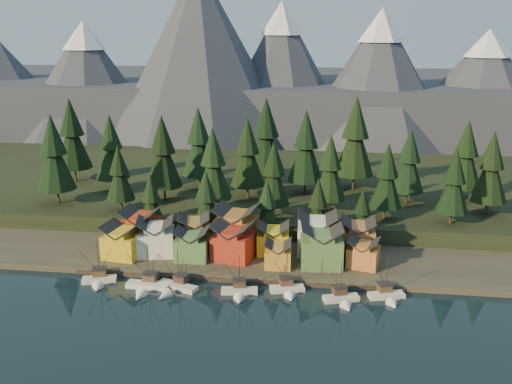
# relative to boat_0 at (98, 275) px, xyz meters

# --- Properties ---
(ground) EXTENTS (500.00, 500.00, 0.00)m
(ground) POSITION_rel_boat_0_xyz_m (32.24, -10.23, -2.23)
(ground) COLOR black
(ground) RESTS_ON ground
(shore_strip) EXTENTS (400.00, 50.00, 1.50)m
(shore_strip) POSITION_rel_boat_0_xyz_m (32.24, 29.77, -1.48)
(shore_strip) COLOR #363227
(shore_strip) RESTS_ON ground
(hillside) EXTENTS (420.00, 100.00, 6.00)m
(hillside) POSITION_rel_boat_0_xyz_m (32.24, 79.77, 0.77)
(hillside) COLOR black
(hillside) RESTS_ON ground
(dock) EXTENTS (80.00, 4.00, 1.00)m
(dock) POSITION_rel_boat_0_xyz_m (32.24, 6.27, -1.73)
(dock) COLOR #3F352D
(dock) RESTS_ON ground
(mountain_ridge) EXTENTS (560.00, 190.00, 90.00)m
(mountain_ridge) POSITION_rel_boat_0_xyz_m (28.04, 203.36, 23.82)
(mountain_ridge) COLOR #49505E
(mountain_ridge) RESTS_ON ground
(boat_0) EXTENTS (8.76, 9.36, 11.00)m
(boat_0) POSITION_rel_boat_0_xyz_m (0.00, 0.00, 0.00)
(boat_0) COLOR beige
(boat_0) RESTS_ON ground
(boat_1) EXTENTS (10.57, 11.42, 11.22)m
(boat_1) POSITION_rel_boat_0_xyz_m (12.31, -1.85, -0.19)
(boat_1) COLOR white
(boat_1) RESTS_ON ground
(boat_2) EXTENTS (10.66, 11.04, 10.66)m
(boat_2) POSITION_rel_boat_0_xyz_m (18.99, -1.33, -0.33)
(boat_2) COLOR beige
(boat_2) RESTS_ON ground
(boat_3) EXTENTS (8.89, 9.48, 10.16)m
(boat_3) POSITION_rel_boat_0_xyz_m (34.38, -1.56, -0.29)
(boat_3) COLOR beige
(boat_3) RESTS_ON ground
(boat_4) EXTENTS (8.64, 9.19, 10.55)m
(boat_4) POSITION_rel_boat_0_xyz_m (45.36, 0.92, -0.13)
(boat_4) COLOR silver
(boat_4) RESTS_ON ground
(boat_5) EXTENTS (8.69, 9.21, 10.38)m
(boat_5) POSITION_rel_boat_0_xyz_m (57.82, -2.30, -0.18)
(boat_5) COLOR beige
(boat_5) RESTS_ON ground
(boat_6) EXTENTS (8.82, 9.34, 10.50)m
(boat_6) POSITION_rel_boat_0_xyz_m (68.02, 0.46, -0.16)
(boat_6) COLOR silver
(boat_6) RESTS_ON ground
(house_front_0) EXTENTS (10.16, 9.74, 9.01)m
(house_front_0) POSITION_rel_boat_0_xyz_m (1.50, 13.18, 4.00)
(house_front_0) COLOR gold
(house_front_0) RESTS_ON shore_strip
(house_front_1) EXTENTS (11.04, 10.75, 9.69)m
(house_front_1) POSITION_rel_boat_0_xyz_m (9.44, 16.19, 4.36)
(house_front_1) COLOR silver
(house_front_1) RESTS_ON shore_strip
(house_front_2) EXTENTS (8.55, 8.62, 8.32)m
(house_front_2) POSITION_rel_boat_0_xyz_m (19.68, 14.61, 3.64)
(house_front_2) COLOR #4C7841
(house_front_2) RESTS_ON shore_strip
(house_front_3) EXTENTS (11.21, 10.86, 9.74)m
(house_front_3) POSITION_rel_boat_0_xyz_m (30.08, 15.69, 4.39)
(house_front_3) COLOR #9E2918
(house_front_3) RESTS_ON shore_strip
(house_front_4) EXTENTS (6.72, 7.22, 6.63)m
(house_front_4) POSITION_rel_boat_0_xyz_m (42.02, 12.27, 2.75)
(house_front_4) COLOR #BD8530
(house_front_4) RESTS_ON shore_strip
(house_front_5) EXTENTS (11.09, 10.27, 10.67)m
(house_front_5) POSITION_rel_boat_0_xyz_m (52.63, 14.05, 4.87)
(house_front_5) COLOR #517B42
(house_front_5) RESTS_ON shore_strip
(house_front_6) EXTENTS (8.81, 8.51, 7.40)m
(house_front_6) POSITION_rel_boat_0_xyz_m (63.08, 14.97, 3.15)
(house_front_6) COLOR #C36F32
(house_front_6) RESTS_ON shore_strip
(house_back_0) EXTENTS (10.12, 9.76, 10.45)m
(house_back_0) POSITION_rel_boat_0_xyz_m (3.64, 21.75, 4.75)
(house_back_0) COLOR #9F3418
(house_back_0) RESTS_ON shore_strip
(house_back_1) EXTENTS (10.05, 10.13, 9.36)m
(house_back_1) POSITION_rel_boat_0_xyz_m (18.42, 21.57, 4.18)
(house_back_1) COLOR olive
(house_back_1) RESTS_ON shore_strip
(house_back_2) EXTENTS (12.06, 11.29, 11.58)m
(house_back_2) POSITION_rel_boat_0_xyz_m (29.48, 23.86, 5.35)
(house_back_2) COLOR #9F6428
(house_back_2) RESTS_ON shore_strip
(house_back_3) EXTENTS (8.70, 7.84, 8.40)m
(house_back_3) POSITION_rel_boat_0_xyz_m (39.96, 20.40, 3.68)
(house_back_3) COLOR gold
(house_back_3) RESTS_ON shore_strip
(house_back_4) EXTENTS (10.62, 10.23, 11.09)m
(house_back_4) POSITION_rel_boat_0_xyz_m (51.38, 22.09, 5.09)
(house_back_4) COLOR white
(house_back_4) RESTS_ON shore_strip
(house_back_5) EXTENTS (8.80, 8.90, 9.78)m
(house_back_5) POSITION_rel_boat_0_xyz_m (61.97, 22.86, 4.40)
(house_back_5) COLOR #A96A3C
(house_back_5) RESTS_ON shore_strip
(tree_hill_0) EXTENTS (12.07, 12.07, 28.13)m
(tree_hill_0) POSITION_rel_boat_0_xyz_m (-29.76, 41.77, 19.14)
(tree_hill_0) COLOR #332319
(tree_hill_0) RESTS_ON hillside
(tree_hill_1) EXTENTS (11.10, 11.10, 25.86)m
(tree_hill_1) POSITION_rel_boat_0_xyz_m (-17.76, 57.77, 17.90)
(tree_hill_1) COLOR #332319
(tree_hill_1) RESTS_ON hillside
(tree_hill_2) EXTENTS (8.64, 8.64, 20.13)m
(tree_hill_2) POSITION_rel_boat_0_xyz_m (-7.76, 37.77, 14.77)
(tree_hill_2) COLOR #332319
(tree_hill_2) RESTS_ON hillside
(tree_hill_3) EXTENTS (11.68, 11.68, 27.21)m
(tree_hill_3) POSITION_rel_boat_0_xyz_m (2.24, 49.77, 18.64)
(tree_hill_3) COLOR #332319
(tree_hill_3) RESTS_ON hillside
(tree_hill_4) EXTENTS (11.97, 11.97, 27.87)m
(tree_hill_4) POSITION_rel_boat_0_xyz_m (10.24, 64.77, 19.01)
(tree_hill_4) COLOR #332319
(tree_hill_4) RESTS_ON hillside
(tree_hill_5) EXTENTS (11.01, 11.01, 25.66)m
(tree_hill_5) POSITION_rel_boat_0_xyz_m (20.24, 39.77, 17.79)
(tree_hill_5) COLOR #332319
(tree_hill_5) RESTS_ON hillside
(tree_hill_6) EXTENTS (11.31, 11.31, 26.35)m
(tree_hill_6) POSITION_rel_boat_0_xyz_m (28.24, 54.77, 18.17)
(tree_hill_6) COLOR #332319
(tree_hill_6) RESTS_ON hillside
(tree_hill_7) EXTENTS (9.58, 9.58, 22.33)m
(tree_hill_7) POSITION_rel_boat_0_xyz_m (38.24, 37.77, 15.97)
(tree_hill_7) COLOR #332319
(tree_hill_7) RESTS_ON hillside
(tree_hill_8) EXTENTS (12.02, 12.02, 27.99)m
(tree_hill_8) POSITION_rel_boat_0_xyz_m (46.24, 61.77, 19.07)
(tree_hill_8) COLOR #332319
(tree_hill_8) RESTS_ON hillside
(tree_hill_9) EXTENTS (10.01, 10.01, 23.33)m
(tree_hill_9) POSITION_rel_boat_0_xyz_m (54.24, 44.77, 16.52)
(tree_hill_9) COLOR #332319
(tree_hill_9) RESTS_ON hillside
(tree_hill_10) EXTENTS (13.60, 13.60, 31.69)m
(tree_hill_10) POSITION_rel_boat_0_xyz_m (62.24, 69.77, 21.10)
(tree_hill_10) COLOR #332319
(tree_hill_10) RESTS_ON hillside
(tree_hill_11) EXTENTS (9.54, 9.54, 22.23)m
(tree_hill_11) POSITION_rel_boat_0_xyz_m (70.24, 39.77, 15.91)
(tree_hill_11) COLOR #332319
(tree_hill_11) RESTS_ON hillside
(tree_hill_12) EXTENTS (10.23, 10.23, 23.83)m
(tree_hill_12) POSITION_rel_boat_0_xyz_m (78.24, 55.77, 16.79)
(tree_hill_12) COLOR #332319
(tree_hill_12) RESTS_ON hillside
(tree_hill_13) EXTENTS (9.15, 9.15, 21.31)m
(tree_hill_13) POSITION_rel_boat_0_xyz_m (88.24, 37.77, 15.41)
(tree_hill_13) COLOR #332319
(tree_hill_13) RESTS_ON hillside
(tree_hill_14) EXTENTS (11.03, 11.03, 25.69)m
(tree_hill_14) POSITION_rel_boat_0_xyz_m (96.24, 61.77, 17.81)
(tree_hill_14) COLOR #332319
(tree_hill_14) RESTS_ON hillside
(tree_hill_15) EXTENTS (13.07, 13.07, 30.45)m
(tree_hill_15) POSITION_rel_boat_0_xyz_m (32.24, 71.77, 20.42)
(tree_hill_15) COLOR #332319
(tree_hill_15) RESTS_ON hillside
(tree_hill_16) EXTENTS (12.72, 12.72, 29.64)m
(tree_hill_16) POSITION_rel_boat_0_xyz_m (-35.76, 67.77, 19.97)
(tree_hill_16) COLOR #332319
(tree_hill_16) RESTS_ON hillside
(tree_hill_17) EXTENTS (10.68, 10.68, 24.87)m
(tree_hill_17) POSITION_rel_boat_0_xyz_m (100.24, 47.77, 17.36)
(tree_hill_17) COLOR #332319
(tree_hill_17) RESTS_ON hillside
(tree_shore_0) EXTENTS (7.83, 7.83, 18.25)m
(tree_shore_0) POSITION_rel_boat_0_xyz_m (4.24, 29.77, 9.23)
(tree_shore_0) COLOR #332319
(tree_shore_0) RESTS_ON shore_strip
(tree_shore_1) EXTENTS (8.46, 8.46, 19.72)m
(tree_shore_1) POSITION_rel_boat_0_xyz_m (20.24, 29.77, 10.04)
(tree_shore_1) COLOR #332319
(tree_shore_1) RESTS_ON shore_strip
(tree_shore_2) EXTENTS (7.54, 7.54, 17.55)m
(tree_shore_2) POSITION_rel_boat_0_xyz_m (37.24, 29.77, 8.86)
(tree_shore_2) COLOR #332319
(tree_shore_2) RESTS_ON shore_strip
(tree_shore_3) EXTENTS (8.05, 8.05, 18.76)m
(tree_shore_3) POSITION_rel_boat_0_xyz_m (51.24, 29.77, 9.51)
(tree_shore_3) COLOR #332319
(tree_shore_3) RESTS_ON shore_strip
(tree_shore_4) EXTENTS (7.01, 7.01, 16.34)m
(tree_shore_4) POSITION_rel_boat_0_xyz_m (63.24, 29.77, 8.19)
(tree_shore_4) COLOR #332319
(tree_shore_4) RESTS_ON shore_strip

